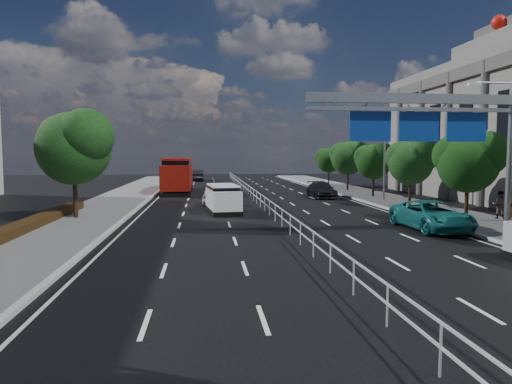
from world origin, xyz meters
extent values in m
plane|color=black|center=(0.00, 0.00, 0.00)|extent=(160.00, 160.00, 0.00)
cube|color=silver|center=(0.00, 22.50, 1.00)|extent=(0.05, 85.00, 0.05)
cube|color=silver|center=(0.00, 22.50, 0.55)|extent=(0.05, 85.00, 0.05)
cylinder|color=gray|center=(10.60, 10.00, 3.60)|extent=(0.28, 0.28, 7.20)
cube|color=gray|center=(5.60, 10.00, 6.60)|extent=(10.20, 0.25, 0.45)
cube|color=gray|center=(5.60, 10.00, 6.10)|extent=(10.20, 0.18, 0.18)
cylinder|color=gray|center=(9.60, 10.00, 7.40)|extent=(2.00, 0.10, 0.10)
cube|color=silver|center=(8.60, 10.00, 7.30)|extent=(0.60, 0.25, 0.15)
cube|color=navy|center=(8.40, 10.18, 5.30)|extent=(2.00, 0.08, 1.40)
cube|color=white|center=(8.40, 10.23, 5.30)|extent=(1.80, 0.02, 1.20)
cube|color=navy|center=(6.00, 10.18, 5.30)|extent=(2.00, 0.08, 1.40)
cube|color=white|center=(6.00, 10.23, 5.30)|extent=(1.80, 0.02, 1.20)
cube|color=navy|center=(3.60, 10.18, 5.30)|extent=(2.00, 0.08, 1.40)
cube|color=white|center=(3.60, 10.23, 5.30)|extent=(1.80, 0.02, 1.20)
cylinder|color=gray|center=(10.80, 26.00, 4.50)|extent=(0.16, 0.16, 9.00)
cylinder|color=gray|center=(9.60, 26.00, 8.80)|extent=(0.10, 2.40, 0.10)
cube|color=silver|center=(8.40, 26.00, 8.65)|extent=(0.60, 0.25, 0.15)
cube|color=#4C4947|center=(16.90, 22.00, 10.60)|extent=(0.40, 36.00, 1.00)
sphere|color=#B2140C|center=(17.80, 22.00, 13.80)|extent=(1.10, 1.10, 1.10)
cylinder|color=black|center=(-12.00, 18.00, 1.75)|extent=(0.28, 0.28, 3.50)
sphere|color=#103312|center=(-12.00, 18.00, 4.34)|extent=(4.40, 4.40, 4.40)
sphere|color=#103312|center=(-11.12, 17.34, 5.04)|extent=(3.30, 3.30, 3.30)
sphere|color=#103312|center=(-12.77, 18.66, 4.90)|extent=(3.08, 3.08, 3.08)
cylinder|color=black|center=(11.20, 14.50, 1.40)|extent=(0.22, 0.22, 2.80)
sphere|color=#14340E|center=(11.20, 14.50, 3.47)|extent=(3.50, 3.50, 3.50)
sphere|color=#14340E|center=(11.90, 13.97, 4.03)|extent=(2.62, 2.62, 2.62)
sphere|color=#14340E|center=(10.59, 15.03, 3.92)|extent=(2.45, 2.45, 2.45)
cylinder|color=black|center=(11.20, 22.00, 1.35)|extent=(0.22, 0.22, 2.70)
sphere|color=#103312|center=(11.20, 22.00, 3.35)|extent=(3.30, 3.30, 3.30)
sphere|color=#103312|center=(11.86, 21.50, 3.89)|extent=(2.48, 2.48, 2.47)
sphere|color=#103312|center=(10.62, 22.50, 3.78)|extent=(2.31, 2.31, 2.31)
cylinder|color=black|center=(11.20, 29.50, 1.32)|extent=(0.21, 0.21, 2.65)
sphere|color=#14340E|center=(11.20, 29.50, 3.29)|extent=(3.20, 3.20, 3.20)
sphere|color=#14340E|center=(11.84, 29.02, 3.82)|extent=(2.40, 2.40, 2.40)
sphere|color=#14340E|center=(10.64, 29.98, 3.71)|extent=(2.24, 2.24, 2.24)
cylinder|color=black|center=(11.20, 37.00, 1.43)|extent=(0.23, 0.23, 2.85)
sphere|color=#103312|center=(11.20, 37.00, 3.53)|extent=(3.60, 3.60, 3.60)
sphere|color=#103312|center=(11.92, 36.46, 4.10)|extent=(2.70, 2.70, 2.70)
sphere|color=#103312|center=(10.57, 37.54, 3.99)|extent=(2.52, 2.52, 2.52)
cylinder|color=black|center=(11.20, 44.50, 1.30)|extent=(0.21, 0.21, 2.60)
sphere|color=#14340E|center=(11.20, 44.50, 3.22)|extent=(3.10, 3.10, 3.10)
sphere|color=#14340E|center=(11.82, 44.03, 3.74)|extent=(2.32, 2.33, 2.32)
sphere|color=#14340E|center=(10.66, 44.97, 3.64)|extent=(2.17, 2.17, 2.17)
cube|color=black|center=(-2.92, 20.27, 0.16)|extent=(2.40, 4.63, 0.32)
cube|color=white|center=(-2.92, 20.27, 0.93)|extent=(2.35, 4.54, 1.31)
cube|color=black|center=(-2.92, 20.27, 1.58)|extent=(2.07, 3.31, 0.58)
cube|color=white|center=(-2.92, 20.27, 1.87)|extent=(2.17, 3.58, 0.12)
cylinder|color=black|center=(-3.55, 18.75, 0.33)|extent=(0.35, 0.68, 0.65)
cylinder|color=black|center=(-1.98, 18.93, 0.33)|extent=(0.35, 0.68, 0.65)
cylinder|color=black|center=(-3.87, 21.61, 0.33)|extent=(0.35, 0.68, 0.65)
cylinder|color=black|center=(-2.30, 21.78, 0.33)|extent=(0.35, 0.68, 0.65)
cube|color=black|center=(-6.94, 37.82, 0.18)|extent=(2.89, 11.96, 0.36)
cube|color=maroon|center=(-6.94, 37.82, 1.71)|extent=(2.83, 11.72, 2.43)
cube|color=black|center=(-6.94, 37.82, 2.93)|extent=(2.60, 8.44, 1.07)
cube|color=maroon|center=(-6.94, 37.82, 3.46)|extent=(2.71, 9.15, 0.21)
cylinder|color=black|center=(-8.09, 33.95, 0.37)|extent=(0.32, 0.74, 0.74)
cylinder|color=black|center=(-5.75, 33.96, 0.37)|extent=(0.32, 0.74, 0.74)
cylinder|color=black|center=(-8.12, 41.68, 0.37)|extent=(0.32, 0.74, 0.74)
cylinder|color=black|center=(-5.78, 41.69, 0.37)|extent=(0.32, 0.74, 0.74)
imported|color=silver|center=(-3.35, 25.34, 0.77)|extent=(2.22, 4.66, 1.54)
imported|color=black|center=(-5.21, 57.99, 0.82)|extent=(1.88, 5.02, 1.64)
imported|color=#186E6E|center=(7.73, 12.00, 0.76)|extent=(2.75, 5.59, 1.53)
imported|color=black|center=(6.50, 30.00, 0.72)|extent=(2.06, 4.96, 1.43)
imported|color=gray|center=(13.40, 14.64, 0.97)|extent=(1.02, 1.02, 1.66)
camera|label=1|loc=(-4.18, -10.68, 4.01)|focal=32.00mm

